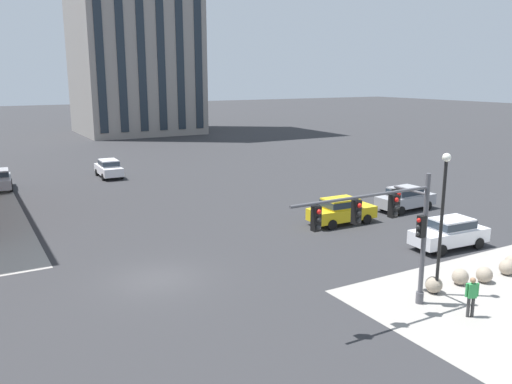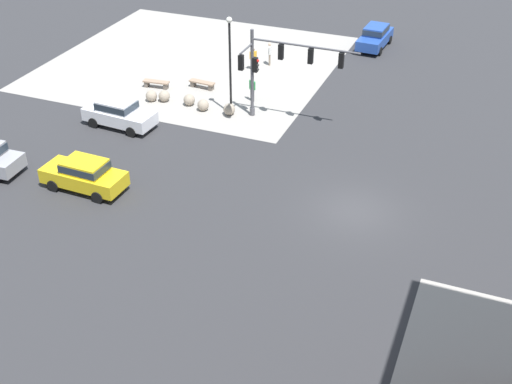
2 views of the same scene
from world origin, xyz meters
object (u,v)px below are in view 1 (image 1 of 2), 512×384
Objects in this scene: pedestrian_walking_east at (472,295)px; car_cross_eastbound at (450,232)px; traffic_signal_main at (393,223)px; car_parked_curb at (341,210)px; bollard_sphere_curb_c at (484,275)px; car_main_northbound_far at (405,198)px; street_lamp_corner_near at (442,209)px; bollard_sphere_curb_a at (434,285)px; bollard_sphere_curb_e at (512,263)px; bollard_sphere_curb_b at (460,277)px; bollard_sphere_curb_d at (507,267)px; car_main_mid at (109,168)px.

pedestrian_walking_east is 8.79m from car_cross_eastbound.
traffic_signal_main is 12.98m from car_parked_curb.
bollard_sphere_curb_c is 0.16× the size of car_main_northbound_far.
traffic_signal_main is 2.88m from street_lamp_corner_near.
traffic_signal_main reaches higher than pedestrian_walking_east.
car_main_northbound_far is at bearing 42.72° from traffic_signal_main.
traffic_signal_main reaches higher than bollard_sphere_curb_a.
car_main_northbound_far is (4.01, 11.16, 0.55)m from bollard_sphere_curb_e.
bollard_sphere_curb_b is at bearing -124.80° from car_main_northbound_far.
car_cross_eastbound is at bearing 78.74° from bollard_sphere_curb_d.
car_main_mid reaches higher than bollard_sphere_curb_d.
street_lamp_corner_near reaches higher than car_main_northbound_far.
car_parked_curb is at bearing 101.17° from bollard_sphere_curb_e.
traffic_signal_main is 9.10× the size of bollard_sphere_curb_d.
pedestrian_walking_east reaches higher than bollard_sphere_curb_d.
traffic_signal_main is 1.08× the size of street_lamp_corner_near.
bollard_sphere_curb_d is 35.64m from car_main_mid.
bollard_sphere_curb_e is 10.88m from car_parked_curb.
car_main_northbound_far and car_main_mid have the same top height.
bollard_sphere_curb_e is at bearing 21.65° from pedestrian_walking_east.
car_main_northbound_far reaches higher than bollard_sphere_curb_e.
traffic_signal_main is 4.41m from bollard_sphere_curb_a.
bollard_sphere_curb_d is at bearing -2.80° from bollard_sphere_curb_a.
car_cross_eastbound is (5.59, 4.09, -2.91)m from street_lamp_corner_near.
pedestrian_walking_east is (-6.11, -2.43, 0.58)m from bollard_sphere_curb_e.
pedestrian_walking_east reaches higher than bollard_sphere_curb_a.
car_cross_eastbound reaches higher than pedestrian_walking_east.
traffic_signal_main is at bearing -153.65° from car_cross_eastbound.
bollard_sphere_curb_a is at bearing 75.87° from pedestrian_walking_east.
traffic_signal_main reaches higher than bollard_sphere_curb_e.
bollard_sphere_curb_c is at bearing -2.54° from street_lamp_corner_near.
car_cross_eastbound reaches higher than bollard_sphere_curb_e.
bollard_sphere_curb_c is 4.98m from car_cross_eastbound.
car_main_northbound_far is at bearing 55.20° from bollard_sphere_curb_b.
car_main_mid is at bearing 103.93° from bollard_sphere_curb_c.
car_parked_curb is at bearing 72.98° from pedestrian_walking_east.
bollard_sphere_curb_e is 6.55m from street_lamp_corner_near.
car_main_northbound_far is at bearing 70.22° from bollard_sphere_curb_e.
car_cross_eastbound is 1.02× the size of car_main_mid.
car_cross_eastbound is at bearing 26.35° from traffic_signal_main.
car_main_northbound_far is 27.24m from car_main_mid.
bollard_sphere_curb_a is 0.17× the size of car_main_mid.
traffic_signal_main is 9.10× the size of bollard_sphere_curb_c.
bollard_sphere_curb_c is at bearing -92.39° from car_parked_curb.
bollard_sphere_curb_a is 14.72m from car_main_northbound_far.
car_main_mid is (-10.26, 34.13, 0.55)m from bollard_sphere_curb_d.
car_main_northbound_far is at bearing 61.39° from car_cross_eastbound.
pedestrian_walking_east is 0.37× the size of car_main_mid.
pedestrian_walking_east is at bearing -104.03° from street_lamp_corner_near.
pedestrian_walking_east is at bearing -82.24° from car_main_mid.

